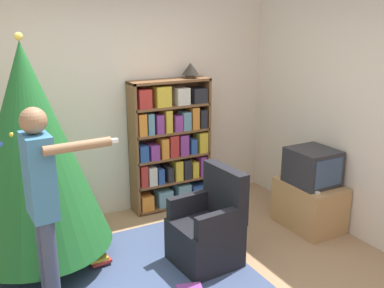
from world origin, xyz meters
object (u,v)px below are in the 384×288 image
Objects in this scene: bookshelf at (171,145)px; table_lamp at (190,69)px; standing_person at (43,197)px; armchair at (208,230)px; television at (312,167)px; christmas_tree at (31,149)px.

bookshelf is 7.87× the size of table_lamp.
armchair is at bearing 89.13° from standing_person.
television is at bearing -55.72° from table_lamp.
christmas_tree is 2.33× the size of armchair.
television is 1.78m from table_lamp.
christmas_tree reaches higher than standing_person.
armchair is (-0.25, -1.32, -0.46)m from bookshelf.
bookshelf is at bearing 125.67° from standing_person.
christmas_tree is at bearing -162.38° from table_lamp.
bookshelf is 1.42m from armchair.
table_lamp is at bearing 1.54° from bookshelf.
standing_person is at bearing -141.19° from bookshelf.
bookshelf is 1.65m from television.
standing_person is at bearing -93.61° from christmas_tree.
christmas_tree is at bearing 173.25° from standing_person.
christmas_tree reaches higher than armchair.
bookshelf is 0.74× the size of christmas_tree.
christmas_tree reaches higher than table_lamp.
bookshelf is 3.25× the size of television.
bookshelf is 1.71× the size of armchair.
table_lamp reaches higher than television.
armchair is (-1.36, -0.09, -0.38)m from television.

